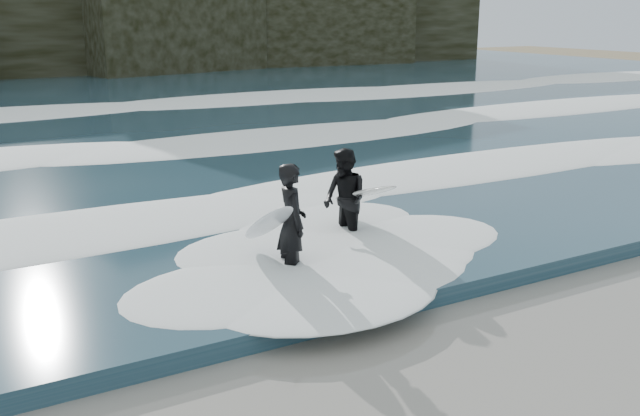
{
  "coord_description": "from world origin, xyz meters",
  "views": [
    {
      "loc": [
        -6.6,
        -4.61,
        4.27
      ],
      "look_at": [
        -0.76,
        5.57,
        1.0
      ],
      "focal_mm": 40.0,
      "sensor_mm": 36.0,
      "label": 1
    }
  ],
  "objects": [
    {
      "name": "ground",
      "position": [
        0.0,
        0.0,
        0.0
      ],
      "size": [
        120.0,
        120.0,
        0.0
      ],
      "primitive_type": "plane",
      "color": "olive",
      "rests_on": "ground"
    },
    {
      "name": "surfer_right",
      "position": [
        0.1,
        6.05,
        0.94
      ],
      "size": [
        1.24,
        2.32,
        1.86
      ],
      "color": "black",
      "rests_on": "ground"
    },
    {
      "name": "foam_far",
      "position": [
        0.0,
        25.0,
        0.45
      ],
      "size": [
        60.0,
        4.8,
        0.3
      ],
      "primitive_type": "ellipsoid",
      "color": "white",
      "rests_on": "sea"
    },
    {
      "name": "foam_near",
      "position": [
        0.0,
        9.0,
        0.4
      ],
      "size": [
        60.0,
        3.2,
        0.2
      ],
      "primitive_type": "ellipsoid",
      "color": "white",
      "rests_on": "sea"
    },
    {
      "name": "sea",
      "position": [
        0.0,
        29.0,
        0.15
      ],
      "size": [
        90.0,
        52.0,
        0.3
      ],
      "primitive_type": "cube",
      "color": "#1F3B4B",
      "rests_on": "ground"
    },
    {
      "name": "surfer_left",
      "position": [
        -1.61,
        5.09,
        0.98
      ],
      "size": [
        1.07,
        1.85,
        1.95
      ],
      "color": "black",
      "rests_on": "ground"
    },
    {
      "name": "foam_mid",
      "position": [
        0.0,
        16.0,
        0.42
      ],
      "size": [
        60.0,
        4.0,
        0.24
      ],
      "primitive_type": "ellipsoid",
      "color": "white",
      "rests_on": "sea"
    }
  ]
}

